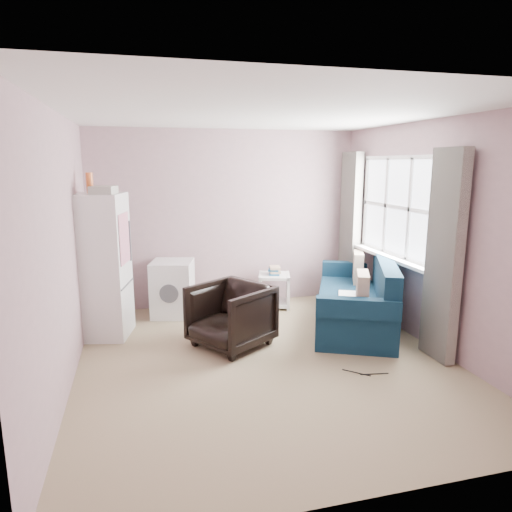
% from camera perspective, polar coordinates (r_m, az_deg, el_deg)
% --- Properties ---
extents(room, '(3.84, 4.24, 2.54)m').
position_cam_1_polar(room, '(4.56, 1.49, 1.64)').
color(room, '#998564').
rests_on(room, ground).
extents(armchair, '(1.02, 1.03, 0.79)m').
position_cam_1_polar(armchair, '(5.15, -3.18, -7.06)').
color(armchair, black).
rests_on(armchair, ground).
extents(fridge, '(0.70, 0.70, 1.93)m').
position_cam_1_polar(fridge, '(5.63, -18.80, -1.11)').
color(fridge, silver).
rests_on(fridge, ground).
extents(washing_machine, '(0.65, 0.65, 0.75)m').
position_cam_1_polar(washing_machine, '(6.26, -10.37, -3.86)').
color(washing_machine, silver).
rests_on(washing_machine, ground).
extents(side_table, '(0.54, 0.54, 0.59)m').
position_cam_1_polar(side_table, '(6.56, 2.29, -3.99)').
color(side_table, white).
rests_on(side_table, ground).
extents(sofa, '(1.63, 2.16, 0.88)m').
position_cam_1_polar(sofa, '(5.93, 12.83, -5.56)').
color(sofa, '#0E2C42').
rests_on(sofa, ground).
extents(window_dressing, '(0.17, 2.62, 2.18)m').
position_cam_1_polar(window_dressing, '(5.91, 16.27, 2.04)').
color(window_dressing, white).
rests_on(window_dressing, ground).
extents(floor_cables, '(0.41, 0.21, 0.01)m').
position_cam_1_polar(floor_cables, '(4.76, 13.51, -14.07)').
color(floor_cables, black).
rests_on(floor_cables, ground).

